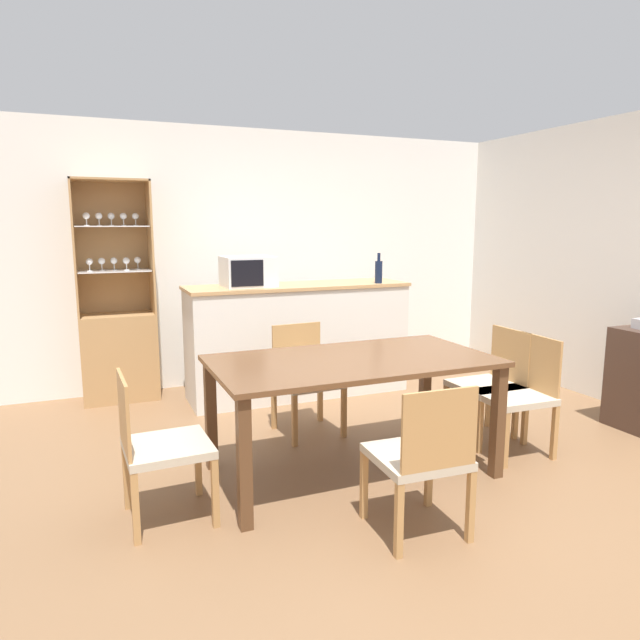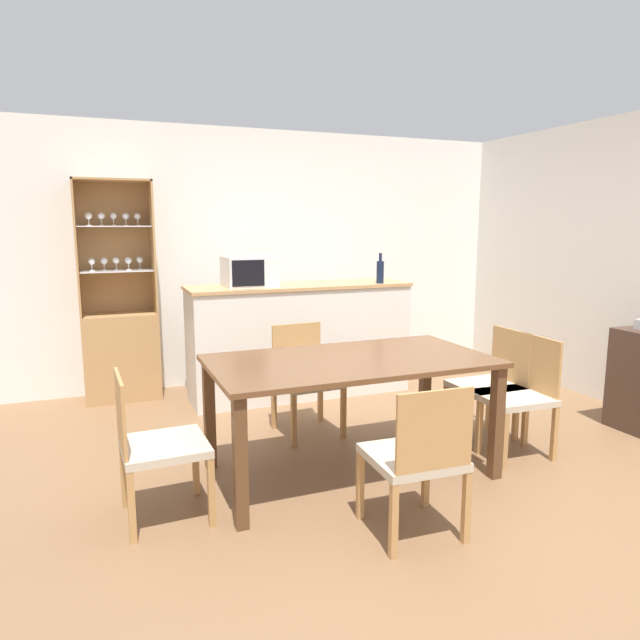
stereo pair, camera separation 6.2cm
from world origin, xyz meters
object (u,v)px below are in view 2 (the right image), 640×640
Objects in this scene: microwave at (249,271)px; wine_bottle at (380,271)px; dining_table at (350,373)px; dining_chair_side_left_near at (156,445)px; dining_chair_head_near at (416,457)px; dining_chair_head_far at (305,378)px; dining_chair_side_right_far at (491,384)px; display_cabinet at (121,337)px; dining_chair_side_right_near at (518,395)px.

wine_bottle is at bearing -10.69° from microwave.
dining_table is 2.14× the size of dining_chair_side_left_near.
dining_table is 0.86m from dining_chair_head_near.
wine_bottle is at bearing -147.54° from dining_chair_head_far.
wine_bottle reaches higher than dining_chair_side_right_far.
display_cabinet is 4.43× the size of microwave.
dining_chair_side_left_near is (-2.47, -0.29, 0.00)m from dining_chair_side_right_far.
dining_chair_head_near is at bearing 128.05° from dining_chair_side_right_far.
microwave is (1.11, -0.48, 0.61)m from display_cabinet.
dining_chair_side_right_far is 1.00× the size of dining_chair_side_right_near.
dining_table is at bearing -60.54° from display_cabinet.
dining_chair_head_near is 2.92× the size of wine_bottle.
display_cabinet is at bearing 119.46° from dining_table.
display_cabinet is 2.40× the size of dining_chair_side_left_near.
dining_table is 0.86m from dining_chair_head_far.
wine_bottle reaches higher than dining_table.
dining_chair_head_far is at bearing 54.54° from dining_chair_side_right_near.
display_cabinet is 2.50m from wine_bottle.
dining_chair_head_far is (1.29, -1.46, -0.15)m from display_cabinet.
dining_chair_head_near is 2.74m from microwave.
microwave reaches higher than dining_chair_side_right_far.
wine_bottle is at bearing 56.67° from dining_table.
dining_chair_head_far is 1.64m from dining_chair_head_near.
dining_chair_side_left_near is (-2.47, 0.00, 0.00)m from dining_chair_side_right_near.
display_cabinet is at bearing 48.72° from dining_chair_side_right_near.
dining_chair_side_left_near is 1.84× the size of microwave.
dining_chair_side_left_near is at bearing -142.81° from wine_bottle.
dining_table is (1.29, -2.28, 0.09)m from display_cabinet.
wine_bottle is (-0.20, 1.43, 0.75)m from dining_chair_side_right_far.
dining_chair_head_far reaches higher than dining_table.
wine_bottle reaches higher than dining_chair_head_near.
dining_chair_side_right_far is 2.31m from microwave.
dining_chair_head_near is at bearing -67.48° from display_cabinet.
wine_bottle reaches higher than dining_chair_side_right_near.
display_cabinet is 1.12× the size of dining_table.
dining_table is at bearing 86.70° from dining_chair_head_far.
wine_bottle is at bearing -16.86° from display_cabinet.
dining_chair_head_near is at bearing 86.53° from dining_chair_head_far.
dining_chair_side_right_near is 1.89m from wine_bottle.
dining_chair_head_far is at bearing 61.27° from dining_chair_side_right_far.
wine_bottle is at bearing 69.20° from dining_chair_head_near.
microwave is (-0.17, 0.98, 0.77)m from dining_chair_head_far.
dining_chair_head_far is at bearing 90.19° from dining_table.
dining_chair_side_right_far is at bearing 40.66° from dining_chair_head_near.
dining_chair_head_far is 1.26m from microwave.
dining_chair_head_near and dining_chair_side_left_near have the same top height.
dining_chair_side_right_far is 1.00× the size of dining_chair_head_far.
dining_chair_side_right_far is 1.84× the size of microwave.
dining_chair_side_right_near and dining_chair_side_left_near have the same top height.
display_cabinet is at bearing 156.86° from microwave.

